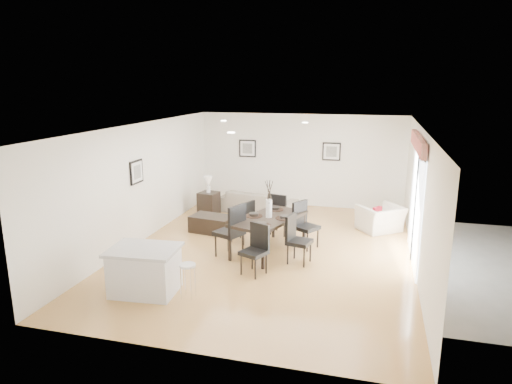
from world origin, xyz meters
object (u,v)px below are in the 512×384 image
(dining_table, at_px, (269,221))
(dining_chair_wfar, at_px, (245,219))
(dining_chair_enear, at_px, (296,236))
(dining_chair_efar, at_px, (303,222))
(dining_chair_wnear, at_px, (233,228))
(dining_chair_head, at_px, (256,246))
(coffee_table, at_px, (212,224))
(side_table, at_px, (209,204))
(sofa, at_px, (258,202))
(bar_stool, at_px, (188,269))
(armchair, at_px, (381,219))
(dining_chair_foot, at_px, (279,212))
(kitchen_island, at_px, (145,270))

(dining_table, relative_size, dining_chair_wfar, 2.11)
(dining_chair_enear, xyz_separation_m, dining_chair_efar, (0.01, 0.96, 0.02))
(dining_chair_wnear, xyz_separation_m, dining_chair_head, (0.69, -0.66, -0.10))
(coffee_table, bearing_deg, side_table, 122.08)
(dining_chair_efar, bearing_deg, dining_chair_wnear, 157.71)
(dining_table, bearing_deg, sofa, 127.36)
(dining_chair_enear, height_order, dining_chair_efar, dining_chair_efar)
(dining_chair_wnear, height_order, dining_chair_enear, dining_chair_wnear)
(sofa, bearing_deg, coffee_table, 82.13)
(bar_stool, bearing_deg, dining_chair_wnear, 85.10)
(sofa, height_order, dining_chair_wnear, dining_chair_wnear)
(sofa, xyz_separation_m, coffee_table, (-0.67, -1.89, -0.11))
(dining_chair_wnear, xyz_separation_m, dining_chair_efar, (1.32, 1.01, -0.07))
(sofa, height_order, armchair, armchair)
(dining_chair_head, distance_m, side_table, 4.15)
(armchair, relative_size, dining_chair_wnear, 0.86)
(dining_chair_enear, distance_m, coffee_table, 2.73)
(armchair, distance_m, dining_chair_efar, 2.31)
(dining_table, bearing_deg, dining_chair_wnear, -124.03)
(coffee_table, relative_size, side_table, 1.57)
(dining_chair_enear, bearing_deg, dining_chair_wnear, 104.94)
(armchair, distance_m, dining_table, 3.15)
(dining_chair_foot, bearing_deg, dining_table, 103.85)
(armchair, bearing_deg, dining_table, 4.46)
(armchair, bearing_deg, dining_chair_wfar, -8.52)
(dining_chair_wfar, bearing_deg, sofa, -152.22)
(dining_chair_enear, relative_size, bar_stool, 1.65)
(dining_chair_wfar, bearing_deg, side_table, -119.33)
(sofa, xyz_separation_m, dining_chair_wfar, (0.31, -2.40, 0.23))
(sofa, height_order, bar_stool, sofa)
(sofa, relative_size, side_table, 3.30)
(dining_chair_wnear, height_order, side_table, dining_chair_wnear)
(armchair, relative_size, dining_chair_wfar, 1.01)
(dining_table, distance_m, side_table, 3.23)
(dining_chair_wnear, xyz_separation_m, dining_chair_foot, (0.63, 1.66, -0.07))
(armchair, bearing_deg, kitchen_island, 11.72)
(dining_chair_efar, height_order, bar_stool, dining_chair_efar)
(armchair, relative_size, dining_chair_efar, 0.95)
(bar_stool, bearing_deg, dining_table, 71.59)
(dining_chair_wnear, bearing_deg, dining_chair_wfar, -156.89)
(sofa, relative_size, kitchen_island, 1.73)
(dining_chair_wfar, distance_m, side_table, 2.45)
(dining_chair_enear, bearing_deg, sofa, 38.98)
(bar_stool, bearing_deg, coffee_table, 103.63)
(armchair, distance_m, dining_chair_head, 3.99)
(dining_chair_efar, relative_size, coffee_table, 1.01)
(dining_chair_enear, bearing_deg, dining_chair_efar, 12.04)
(dining_chair_head, bearing_deg, armchair, 77.54)
(dining_table, relative_size, dining_chair_wnear, 1.80)
(side_table, relative_size, kitchen_island, 0.53)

